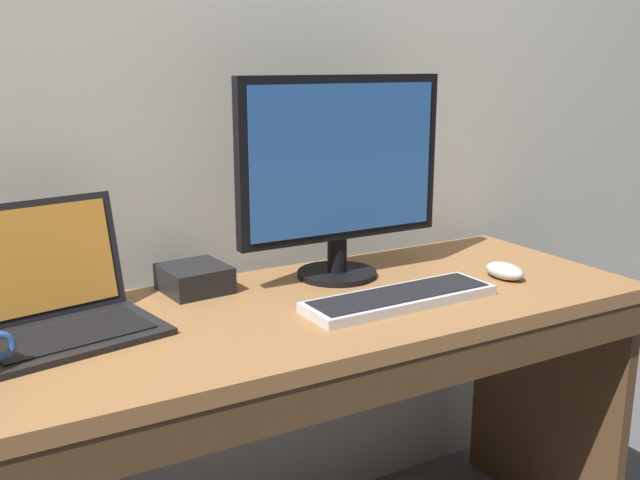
# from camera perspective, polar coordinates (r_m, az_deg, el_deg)

# --- Properties ---
(back_wall) EXTENTS (3.62, 0.04, 2.62)m
(back_wall) POSITION_cam_1_polar(r_m,az_deg,el_deg) (1.79, -8.48, 15.26)
(back_wall) COLOR beige
(back_wall) RESTS_ON ground
(desk) EXTENTS (1.66, 0.59, 0.75)m
(desk) POSITION_cam_1_polar(r_m,az_deg,el_deg) (1.60, -2.53, -11.48)
(desk) COLOR olive
(desk) RESTS_ON ground
(laptop_black) EXTENTS (0.38, 0.33, 0.25)m
(laptop_black) POSITION_cam_1_polar(r_m,az_deg,el_deg) (1.49, -20.30, -4.62)
(laptop_black) COLOR black
(laptop_black) RESTS_ON desk
(external_monitor) EXTENTS (0.53, 0.20, 0.48)m
(external_monitor) POSITION_cam_1_polar(r_m,az_deg,el_deg) (1.70, 1.68, 5.64)
(external_monitor) COLOR black
(external_monitor) RESTS_ON desk
(wired_keyboard) EXTENTS (0.45, 0.14, 0.02)m
(wired_keyboard) POSITION_cam_1_polar(r_m,az_deg,el_deg) (1.58, 6.37, -4.61)
(wired_keyboard) COLOR #BCBCC1
(wired_keyboard) RESTS_ON desk
(computer_mouse) EXTENTS (0.07, 0.11, 0.04)m
(computer_mouse) POSITION_cam_1_polar(r_m,az_deg,el_deg) (1.80, 14.47, -2.38)
(computer_mouse) COLOR #B7B7BC
(computer_mouse) RESTS_ON desk
(external_drive_box) EXTENTS (0.15, 0.16, 0.06)m
(external_drive_box) POSITION_cam_1_polar(r_m,az_deg,el_deg) (1.67, -9.94, -3.02)
(external_drive_box) COLOR black
(external_drive_box) RESTS_ON desk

